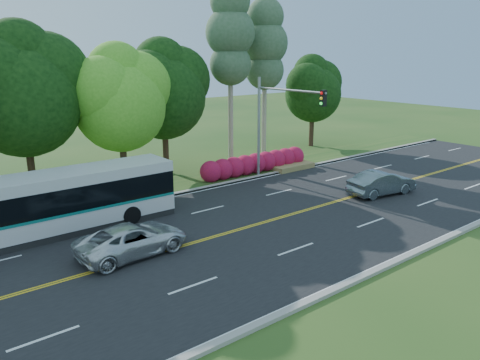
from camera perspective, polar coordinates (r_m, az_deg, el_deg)
ground at (r=24.19m, az=1.78°, el=-5.55°), size 120.00×120.00×0.00m
road at (r=24.18m, az=1.78°, el=-5.52°), size 60.00×14.00×0.02m
curb_north at (r=29.69m, az=-7.15°, el=-1.53°), size 60.00×0.30×0.15m
curb_south at (r=19.70m, az=15.56°, el=-10.94°), size 60.00×0.30×0.15m
grass_verge at (r=31.24m, az=-8.92°, el=-0.79°), size 60.00×4.00×0.10m
lane_markings at (r=24.12m, az=1.61°, el=-5.55°), size 57.60×13.82×0.00m
tree_row at (r=30.92m, az=-20.89°, el=10.83°), size 44.70×9.10×13.84m
bougainvillea_hedge at (r=34.39m, az=2.19°, el=2.02°), size 9.50×2.25×1.50m
traffic_signal at (r=31.21m, az=4.60°, el=8.00°), size 0.42×6.10×7.00m
transit_bus at (r=24.45m, az=-21.21°, el=-2.66°), size 11.46×2.57×3.00m
sedan at (r=30.39m, az=16.89°, el=-0.34°), size 4.71×2.28×1.49m
suv at (r=21.10m, az=-12.97°, el=-7.09°), size 5.06×2.58×1.37m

